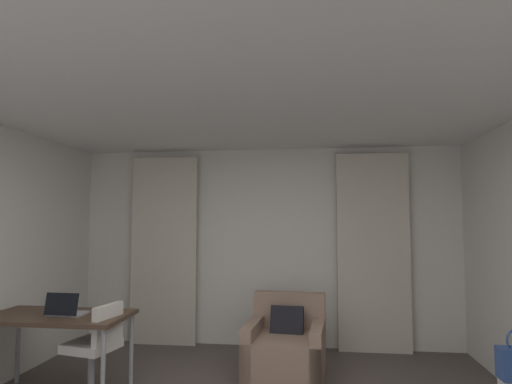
# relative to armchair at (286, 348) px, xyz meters

# --- Properties ---
(wall_window) EXTENTS (5.12, 0.06, 2.60)m
(wall_window) POSITION_rel_armchair_xyz_m (-0.31, 1.02, 1.02)
(wall_window) COLOR silver
(wall_window) RESTS_ON ground
(ceiling) EXTENTS (5.12, 6.12, 0.06)m
(ceiling) POSITION_rel_armchair_xyz_m (-0.31, -2.01, 2.35)
(ceiling) COLOR white
(ceiling) RESTS_ON wall_left
(curtain_left_panel) EXTENTS (0.90, 0.06, 2.50)m
(curtain_left_panel) POSITION_rel_armchair_xyz_m (-1.68, 0.89, 0.97)
(curtain_left_panel) COLOR beige
(curtain_left_panel) RESTS_ON ground
(curtain_right_panel) EXTENTS (0.90, 0.06, 2.50)m
(curtain_right_panel) POSITION_rel_armchair_xyz_m (1.07, 0.89, 0.97)
(curtain_right_panel) COLOR beige
(curtain_right_panel) RESTS_ON ground
(armchair) EXTENTS (0.88, 0.90, 0.82)m
(armchair) POSITION_rel_armchair_xyz_m (0.00, 0.00, 0.00)
(armchair) COLOR #997A66
(armchair) RESTS_ON ground
(desk) EXTENTS (1.31, 0.68, 0.76)m
(desk) POSITION_rel_armchair_xyz_m (-2.10, -0.84, 0.42)
(desk) COLOR #4C3828
(desk) RESTS_ON ground
(desk_chair) EXTENTS (0.48, 0.48, 0.88)m
(desk_chair) POSITION_rel_armchair_xyz_m (-1.69, -0.90, 0.12)
(desk_chair) COLOR gray
(desk_chair) RESTS_ON ground
(laptop) EXTENTS (0.33, 0.26, 0.22)m
(laptop) POSITION_rel_armchair_xyz_m (-2.00, -0.88, 0.53)
(laptop) COLOR #ADADB2
(laptop) RESTS_ON desk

